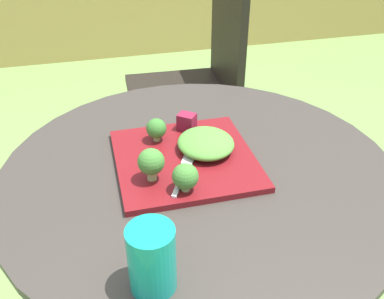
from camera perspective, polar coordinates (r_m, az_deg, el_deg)
name	(u,v)px	position (r m, az deg, el deg)	size (l,w,h in m)	color
patio_table	(198,257)	(1.13, 0.81, -13.76)	(0.86, 0.86, 0.72)	#38332D
patio_chair	(201,72)	(1.88, 1.19, 9.99)	(0.46, 0.46, 0.90)	black
salad_plate	(185,159)	(0.96, -0.92, -1.30)	(0.30, 0.30, 0.01)	maroon
drinking_glass	(152,262)	(0.68, -5.22, -14.34)	(0.07, 0.07, 0.11)	#149989
fork	(184,169)	(0.91, -0.98, -2.60)	(0.08, 0.15, 0.00)	silver
lettuce_mound	(206,143)	(0.97, 1.81, 0.86)	(0.12, 0.13, 0.04)	#519338
broccoli_floret_0	(185,177)	(0.84, -0.88, -3.56)	(0.05, 0.05, 0.06)	#99B770
broccoli_floret_1	(151,162)	(0.87, -5.34, -1.67)	(0.05, 0.05, 0.07)	#99B770
broccoli_floret_2	(156,129)	(1.00, -4.67, 2.71)	(0.05, 0.05, 0.05)	#99B770
cucumber_slice_0	(149,157)	(0.95, -5.60, -0.98)	(0.04, 0.04, 0.01)	#8EB766
beet_chunk_0	(187,122)	(1.04, -0.69, 3.63)	(0.04, 0.03, 0.04)	maroon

